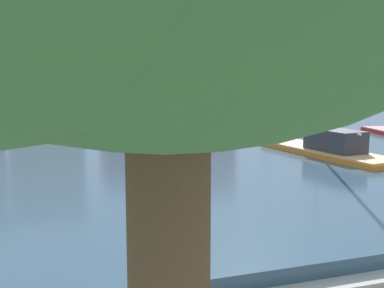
{
  "coord_description": "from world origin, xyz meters",
  "views": [
    {
      "loc": [
        -3.34,
        0.8,
        3.96
      ],
      "look_at": [
        0.71,
        12.33,
        2.2
      ],
      "focal_mm": 46.4,
      "sensor_mm": 36.0,
      "label": 1
    }
  ],
  "objects": [
    {
      "name": "townhouse_corner_house",
      "position": [
        -0.87,
        53.33,
        5.61
      ],
      "size": [
        7.19,
        7.57,
        11.19
      ],
      "color": "tan",
      "rests_on": "ground"
    },
    {
      "name": "townhouse_wide_warehouse",
      "position": [
        15.34,
        54.88,
        5.37
      ],
      "size": [
        8.88,
        7.09,
        10.7
      ],
      "color": "#8E5142",
      "rests_on": "ground"
    },
    {
      "name": "sailboat_orange",
      "position": [
        9.06,
        19.3,
        0.54
      ],
      "size": [
        2.71,
        8.5,
        9.41
      ],
      "color": "orange",
      "rests_on": "ground"
    },
    {
      "name": "sailboat_black",
      "position": [
        13.55,
        32.55,
        0.53
      ],
      "size": [
        2.96,
        7.17,
        8.38
      ],
      "color": "black",
      "rests_on": "ground"
    },
    {
      "name": "harbor_water",
      "position": [
        0.0,
        29.78,
        0.22
      ],
      "size": [
        83.67,
        42.89,
        0.44
      ],
      "primitive_type": "cube",
      "color": "#334C60",
      "rests_on": "ground"
    },
    {
      "name": "townhouse_narrow_midrow",
      "position": [
        8.58,
        56.96,
        4.89
      ],
      "size": [
        5.82,
        6.72,
        9.74
      ],
      "color": "#8E5142",
      "rests_on": "ground"
    }
  ]
}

